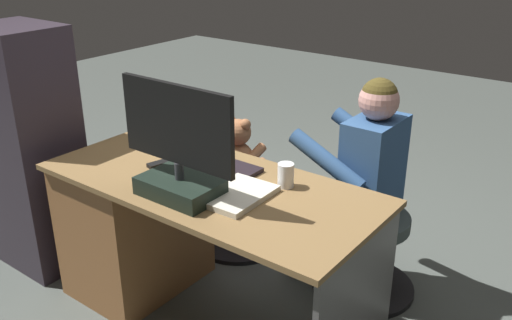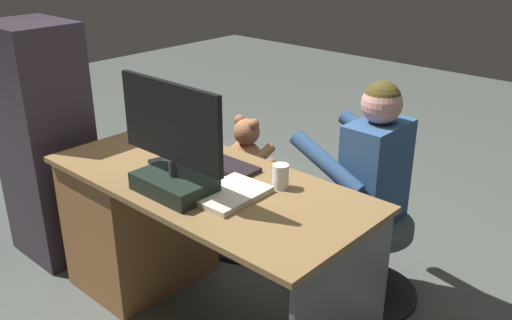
{
  "view_description": "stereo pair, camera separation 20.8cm",
  "coord_description": "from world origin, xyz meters",
  "px_view_note": "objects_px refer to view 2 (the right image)",
  "views": [
    {
      "loc": [
        -1.45,
        1.89,
        1.72
      ],
      "look_at": [
        -0.05,
        0.04,
        0.73
      ],
      "focal_mm": 39.11,
      "sensor_mm": 36.0,
      "label": 1
    },
    {
      "loc": [
        -1.61,
        1.76,
        1.72
      ],
      "look_at": [
        -0.05,
        0.04,
        0.73
      ],
      "focal_mm": 39.11,
      "sensor_mm": 36.0,
      "label": 2
    }
  ],
  "objects_px": {
    "desk": "(153,218)",
    "person": "(360,174)",
    "teddy_bear": "(248,149)",
    "cup": "(281,176)",
    "monitor": "(172,155)",
    "computer_mouse": "(174,147)",
    "office_chair_teddy": "(247,204)",
    "visitor_chair": "(368,253)",
    "keyboard": "(217,162)",
    "tv_remote": "(165,159)"
  },
  "relations": [
    {
      "from": "tv_remote",
      "to": "teddy_bear",
      "type": "xyz_separation_m",
      "value": [
        0.06,
        -0.62,
        -0.15
      ]
    },
    {
      "from": "monitor",
      "to": "cup",
      "type": "xyz_separation_m",
      "value": [
        -0.29,
        -0.32,
        -0.11
      ]
    },
    {
      "from": "office_chair_teddy",
      "to": "person",
      "type": "xyz_separation_m",
      "value": [
        -0.72,
        -0.01,
        0.4
      ]
    },
    {
      "from": "computer_mouse",
      "to": "office_chair_teddy",
      "type": "bearing_deg",
      "value": -91.51
    },
    {
      "from": "keyboard",
      "to": "cup",
      "type": "bearing_deg",
      "value": -179.32
    },
    {
      "from": "computer_mouse",
      "to": "office_chair_teddy",
      "type": "relative_size",
      "value": 0.18
    },
    {
      "from": "monitor",
      "to": "visitor_chair",
      "type": "bearing_deg",
      "value": -119.71
    },
    {
      "from": "visitor_chair",
      "to": "tv_remote",
      "type": "bearing_deg",
      "value": 40.19
    },
    {
      "from": "teddy_bear",
      "to": "tv_remote",
      "type": "bearing_deg",
      "value": 95.47
    },
    {
      "from": "monitor",
      "to": "person",
      "type": "relative_size",
      "value": 0.5
    },
    {
      "from": "monitor",
      "to": "teddy_bear",
      "type": "relative_size",
      "value": 1.62
    },
    {
      "from": "teddy_bear",
      "to": "person",
      "type": "distance_m",
      "value": 0.72
    },
    {
      "from": "desk",
      "to": "office_chair_teddy",
      "type": "height_order",
      "value": "desk"
    },
    {
      "from": "cup",
      "to": "teddy_bear",
      "type": "relative_size",
      "value": 0.3
    },
    {
      "from": "desk",
      "to": "tv_remote",
      "type": "xyz_separation_m",
      "value": [
        -0.11,
        -0.01,
        0.34
      ]
    },
    {
      "from": "teddy_bear",
      "to": "monitor",
      "type": "bearing_deg",
      "value": 112.89
    },
    {
      "from": "computer_mouse",
      "to": "tv_remote",
      "type": "bearing_deg",
      "value": 122.63
    },
    {
      "from": "office_chair_teddy",
      "to": "visitor_chair",
      "type": "bearing_deg",
      "value": -179.28
    },
    {
      "from": "tv_remote",
      "to": "cup",
      "type": "bearing_deg",
      "value": -151.85
    },
    {
      "from": "monitor",
      "to": "cup",
      "type": "relative_size",
      "value": 5.36
    },
    {
      "from": "teddy_bear",
      "to": "keyboard",
      "type": "bearing_deg",
      "value": 118.27
    },
    {
      "from": "teddy_bear",
      "to": "visitor_chair",
      "type": "distance_m",
      "value": 0.86
    },
    {
      "from": "monitor",
      "to": "office_chair_teddy",
      "type": "xyz_separation_m",
      "value": [
        0.34,
        -0.79,
        -0.64
      ]
    },
    {
      "from": "monitor",
      "to": "person",
      "type": "bearing_deg",
      "value": -115.27
    },
    {
      "from": "cup",
      "to": "person",
      "type": "bearing_deg",
      "value": -100.2
    },
    {
      "from": "office_chair_teddy",
      "to": "teddy_bear",
      "type": "xyz_separation_m",
      "value": [
        -0.0,
        -0.01,
        0.34
      ]
    },
    {
      "from": "desk",
      "to": "monitor",
      "type": "distance_m",
      "value": 0.65
    },
    {
      "from": "person",
      "to": "keyboard",
      "type": "bearing_deg",
      "value": 46.74
    },
    {
      "from": "visitor_chair",
      "to": "person",
      "type": "relative_size",
      "value": 0.47
    },
    {
      "from": "computer_mouse",
      "to": "cup",
      "type": "height_order",
      "value": "cup"
    },
    {
      "from": "keyboard",
      "to": "visitor_chair",
      "type": "height_order",
      "value": "keyboard"
    },
    {
      "from": "monitor",
      "to": "computer_mouse",
      "type": "distance_m",
      "value": 0.48
    },
    {
      "from": "teddy_bear",
      "to": "person",
      "type": "relative_size",
      "value": 0.31
    },
    {
      "from": "keyboard",
      "to": "person",
      "type": "relative_size",
      "value": 0.38
    },
    {
      "from": "computer_mouse",
      "to": "cup",
      "type": "relative_size",
      "value": 0.93
    },
    {
      "from": "desk",
      "to": "office_chair_teddy",
      "type": "bearing_deg",
      "value": -94.77
    },
    {
      "from": "keyboard",
      "to": "person",
      "type": "bearing_deg",
      "value": -133.26
    },
    {
      "from": "tv_remote",
      "to": "visitor_chair",
      "type": "height_order",
      "value": "tv_remote"
    },
    {
      "from": "office_chair_teddy",
      "to": "person",
      "type": "bearing_deg",
      "value": -179.28
    },
    {
      "from": "cup",
      "to": "teddy_bear",
      "type": "distance_m",
      "value": 0.82
    },
    {
      "from": "computer_mouse",
      "to": "visitor_chair",
      "type": "relative_size",
      "value": 0.19
    },
    {
      "from": "desk",
      "to": "office_chair_teddy",
      "type": "xyz_separation_m",
      "value": [
        -0.05,
        -0.62,
        -0.15
      ]
    },
    {
      "from": "cup",
      "to": "visitor_chair",
      "type": "relative_size",
      "value": 0.2
    },
    {
      "from": "desk",
      "to": "person",
      "type": "xyz_separation_m",
      "value": [
        -0.77,
        -0.63,
        0.26
      ]
    },
    {
      "from": "desk",
      "to": "person",
      "type": "bearing_deg",
      "value": -140.55
    },
    {
      "from": "computer_mouse",
      "to": "cup",
      "type": "distance_m",
      "value": 0.64
    },
    {
      "from": "tv_remote",
      "to": "visitor_chair",
      "type": "bearing_deg",
      "value": -125.64
    },
    {
      "from": "keyboard",
      "to": "cup",
      "type": "xyz_separation_m",
      "value": [
        -0.37,
        -0.0,
        0.04
      ]
    },
    {
      "from": "cup",
      "to": "office_chair_teddy",
      "type": "distance_m",
      "value": 0.95
    },
    {
      "from": "desk",
      "to": "cup",
      "type": "height_order",
      "value": "cup"
    }
  ]
}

